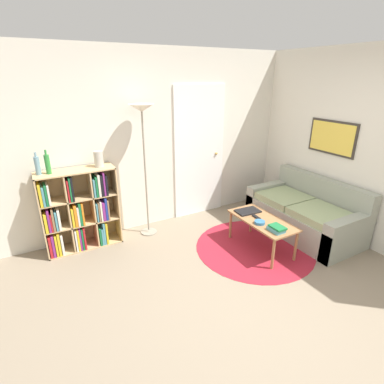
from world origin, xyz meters
name	(u,v)px	position (x,y,z in m)	size (l,w,h in m)	color
ground_plane	(260,305)	(0.00, 0.00, 0.00)	(14.00, 14.00, 0.00)	gray
wall_back	(166,141)	(0.03, 2.29, 1.29)	(7.09, 0.11, 2.60)	silver
wall_right	(323,141)	(2.07, 1.13, 1.30)	(0.08, 5.27, 2.60)	silver
rug	(254,247)	(0.67, 0.89, 0.00)	(1.60, 1.60, 0.01)	maroon
bookshelf	(78,212)	(-1.38, 2.08, 0.53)	(0.97, 0.34, 1.10)	tan
floor_lamp	(142,123)	(-0.44, 2.00, 1.64)	(0.34, 0.34, 1.88)	gray
couch	(306,214)	(1.66, 0.91, 0.27)	(0.85, 1.63, 0.80)	gray
coffee_table	(262,223)	(0.73, 0.84, 0.39)	(0.46, 0.95, 0.44)	#996B42
laptop	(248,211)	(0.71, 1.12, 0.45)	(0.34, 0.23, 0.02)	black
bowl	(260,222)	(0.62, 0.77, 0.46)	(0.14, 0.14, 0.04)	teal
book_stack_on_table	(277,229)	(0.66, 0.51, 0.47)	(0.15, 0.21, 0.07)	teal
remote	(256,217)	(0.69, 0.92, 0.45)	(0.05, 0.14, 0.02)	black
bottle_left	(37,166)	(-1.76, 2.09, 1.22)	(0.06, 0.06, 0.28)	#6B93A3
bottle_middle	(48,164)	(-1.65, 2.07, 1.22)	(0.06, 0.06, 0.30)	#2D8438
vase_on_shelf	(99,159)	(-1.04, 2.08, 1.20)	(0.12, 0.12, 0.21)	#B7B2A8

